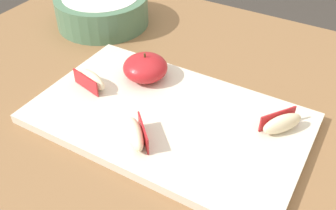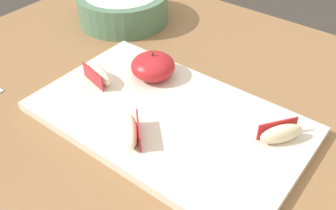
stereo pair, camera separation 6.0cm
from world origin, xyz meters
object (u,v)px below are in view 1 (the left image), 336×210
at_px(apple_half_skin_up, 145,68).
at_px(apple_wedge_middle, 282,123).
at_px(cutting_board, 168,118).
at_px(ceramic_fruit_bowl, 102,9).
at_px(apple_wedge_near_knife, 136,134).
at_px(apple_wedge_back, 91,80).

bearing_deg(apple_half_skin_up, apple_wedge_middle, -3.05).
distance_m(cutting_board, ceramic_fruit_bowl, 0.38).
bearing_deg(cutting_board, apple_wedge_near_knife, -97.71).
xyz_separation_m(apple_half_skin_up, ceramic_fruit_bowl, (-0.22, 0.15, -0.00)).
relative_size(apple_half_skin_up, apple_wedge_middle, 1.17).
relative_size(cutting_board, apple_half_skin_up, 5.46).
bearing_deg(cutting_board, apple_wedge_middle, 18.09).
distance_m(cutting_board, apple_wedge_back, 0.16).
height_order(cutting_board, apple_half_skin_up, apple_half_skin_up).
distance_m(apple_wedge_middle, ceramic_fruit_bowl, 0.50).
height_order(cutting_board, apple_wedge_middle, apple_wedge_middle).
distance_m(apple_wedge_middle, apple_wedge_near_knife, 0.22).
height_order(apple_half_skin_up, apple_wedge_near_knife, apple_half_skin_up).
distance_m(apple_wedge_back, apple_wedge_middle, 0.33).
bearing_deg(apple_wedge_near_knife, apple_wedge_middle, 36.31).
distance_m(apple_half_skin_up, apple_wedge_middle, 0.26).
height_order(apple_half_skin_up, ceramic_fruit_bowl, ceramic_fruit_bowl).
bearing_deg(cutting_board, apple_wedge_back, -179.02).
bearing_deg(ceramic_fruit_bowl, apple_wedge_near_knife, -45.44).
xyz_separation_m(apple_half_skin_up, apple_wedge_back, (-0.07, -0.07, -0.01)).
xyz_separation_m(cutting_board, apple_wedge_back, (-0.15, -0.00, 0.02)).
xyz_separation_m(cutting_board, ceramic_fruit_bowl, (-0.31, 0.22, 0.03)).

